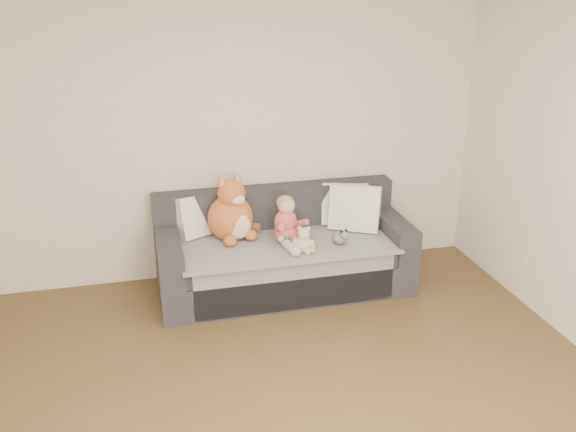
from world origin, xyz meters
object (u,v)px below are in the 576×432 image
Objects in this scene: plush_cat at (232,214)px; teddy_bear at (304,242)px; toddler at (288,224)px; sippy_cup at (286,240)px; sofa at (283,255)px.

plush_cat is 2.61× the size of teddy_bear.
sippy_cup is at bearing -134.42° from toddler.
sofa is at bearing 79.73° from toddler.
sofa is 0.28m from sippy_cup.
sofa is at bearing 127.72° from teddy_bear.
plush_cat is (-0.44, 0.24, 0.04)m from toddler.
sofa reaches higher than teddy_bear.
sippy_cup is at bearing -56.99° from plush_cat.
teddy_bear is (0.53, -0.45, -0.13)m from plush_cat.
toddler is 4.01× the size of sippy_cup.
sofa is 9.41× the size of teddy_bear.
sippy_cup is (-0.11, 0.16, -0.04)m from teddy_bear.
sofa is 20.03× the size of sippy_cup.
sofa reaches higher than sippy_cup.
plush_cat reaches higher than sofa.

